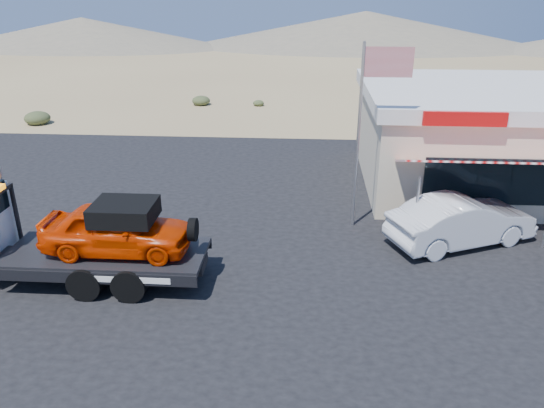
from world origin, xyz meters
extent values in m
plane|color=#937B53|center=(0.00, 0.00, 0.00)|extent=(120.00, 120.00, 0.00)
cube|color=black|center=(2.00, 3.00, 0.01)|extent=(32.00, 24.00, 0.02)
cylinder|color=black|center=(-2.54, -0.44, 0.47)|extent=(0.90, 0.49, 0.90)
cylinder|color=black|center=(-2.54, 1.36, 0.47)|extent=(0.90, 0.49, 0.90)
cylinder|color=black|center=(-1.37, -0.44, 0.47)|extent=(0.90, 0.49, 0.90)
cylinder|color=black|center=(-1.37, 1.36, 0.47)|extent=(0.90, 0.49, 0.90)
cube|color=black|center=(-3.25, 0.46, 0.60)|extent=(7.34, 0.90, 0.27)
cube|color=black|center=(-2.27, 0.46, 0.85)|extent=(5.37, 2.06, 0.13)
imported|color=red|center=(-1.91, 0.46, 1.59)|extent=(3.94, 1.59, 1.34)
cube|color=black|center=(-1.64, 0.46, 2.10)|extent=(1.61, 1.34, 0.49)
imported|color=silver|center=(7.93, 3.37, 0.79)|extent=(4.90, 3.35, 1.53)
cube|color=beige|center=(10.50, 9.00, 1.72)|extent=(10.00, 8.00, 3.40)
cube|color=white|center=(10.50, 9.00, 3.67)|extent=(10.40, 8.40, 0.50)
cube|color=red|center=(8.00, 4.74, 3.67)|extent=(2.60, 0.12, 0.45)
cube|color=black|center=(10.50, 4.98, 1.52)|extent=(7.00, 0.06, 1.60)
cylinder|color=#99999E|center=(6.50, 3.30, 1.12)|extent=(0.08, 0.08, 2.20)
cylinder|color=#99999E|center=(4.70, 4.50, 3.02)|extent=(0.10, 0.10, 6.00)
cube|color=#B20C14|center=(5.45, 4.50, 5.42)|extent=(1.50, 0.02, 0.90)
ellipsoid|color=#364324|center=(-12.50, 17.17, 0.39)|extent=(1.44, 1.44, 0.78)
ellipsoid|color=#364324|center=(-4.03, 22.84, 0.32)|extent=(1.19, 1.19, 0.64)
ellipsoid|color=#364324|center=(-0.18, 22.83, 0.20)|extent=(0.73, 0.73, 0.39)
cone|color=#726B59|center=(-25.00, 55.00, 1.75)|extent=(36.00, 36.00, 3.50)
cone|color=#726B59|center=(10.00, 58.00, 2.10)|extent=(44.00, 44.00, 4.20)
camera|label=1|loc=(3.08, -11.93, 7.68)|focal=35.00mm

